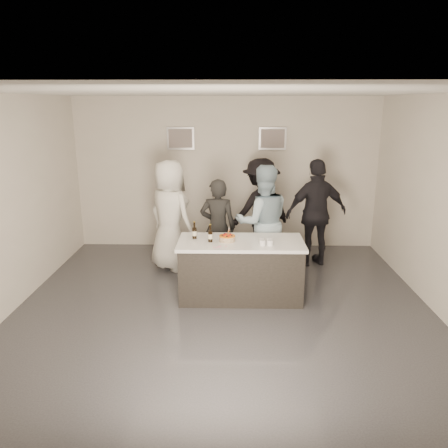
{
  "coord_description": "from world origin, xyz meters",
  "views": [
    {
      "loc": [
        0.12,
        -5.68,
        2.87
      ],
      "look_at": [
        0.0,
        0.5,
        1.15
      ],
      "focal_mm": 35.0,
      "sensor_mm": 36.0,
      "label": 1
    }
  ],
  "objects_px": {
    "beer_bottle_b": "(210,233)",
    "person_guest_back": "(260,209)",
    "beer_bottle_a": "(194,230)",
    "person_guest_left": "(170,216)",
    "bar_counter": "(241,269)",
    "cake": "(227,239)",
    "person_main_blue": "(263,222)",
    "person_guest_right": "(316,213)",
    "person_main_black": "(218,227)"
  },
  "relations": [
    {
      "from": "person_guest_back",
      "to": "beer_bottle_a",
      "type": "bearing_deg",
      "value": 28.47
    },
    {
      "from": "cake",
      "to": "beer_bottle_b",
      "type": "relative_size",
      "value": 0.91
    },
    {
      "from": "bar_counter",
      "to": "person_main_black",
      "type": "distance_m",
      "value": 1.09
    },
    {
      "from": "beer_bottle_b",
      "to": "person_guest_right",
      "type": "bearing_deg",
      "value": 39.5
    },
    {
      "from": "cake",
      "to": "beer_bottle_a",
      "type": "bearing_deg",
      "value": 167.63
    },
    {
      "from": "bar_counter",
      "to": "person_main_black",
      "type": "bearing_deg",
      "value": 111.44
    },
    {
      "from": "cake",
      "to": "person_main_black",
      "type": "xyz_separation_m",
      "value": [
        -0.17,
        0.96,
        -0.1
      ]
    },
    {
      "from": "beer_bottle_a",
      "to": "beer_bottle_b",
      "type": "bearing_deg",
      "value": -31.61
    },
    {
      "from": "person_main_blue",
      "to": "person_guest_right",
      "type": "distance_m",
      "value": 1.17
    },
    {
      "from": "person_guest_right",
      "to": "person_main_blue",
      "type": "bearing_deg",
      "value": 17.07
    },
    {
      "from": "cake",
      "to": "person_main_black",
      "type": "bearing_deg",
      "value": 100.05
    },
    {
      "from": "beer_bottle_b",
      "to": "person_main_blue",
      "type": "distance_m",
      "value": 1.23
    },
    {
      "from": "cake",
      "to": "person_guest_left",
      "type": "bearing_deg",
      "value": 129.84
    },
    {
      "from": "bar_counter",
      "to": "person_guest_right",
      "type": "xyz_separation_m",
      "value": [
        1.38,
        1.45,
        0.52
      ]
    },
    {
      "from": "beer_bottle_b",
      "to": "person_guest_back",
      "type": "bearing_deg",
      "value": 65.49
    },
    {
      "from": "person_main_blue",
      "to": "person_main_black",
      "type": "bearing_deg",
      "value": -16.34
    },
    {
      "from": "cake",
      "to": "beer_bottle_a",
      "type": "distance_m",
      "value": 0.51
    },
    {
      "from": "cake",
      "to": "person_main_black",
      "type": "relative_size",
      "value": 0.14
    },
    {
      "from": "person_main_blue",
      "to": "person_guest_right",
      "type": "bearing_deg",
      "value": -157.74
    },
    {
      "from": "bar_counter",
      "to": "person_main_blue",
      "type": "bearing_deg",
      "value": 66.26
    },
    {
      "from": "cake",
      "to": "beer_bottle_a",
      "type": "height_order",
      "value": "beer_bottle_a"
    },
    {
      "from": "person_guest_left",
      "to": "person_guest_back",
      "type": "distance_m",
      "value": 1.72
    },
    {
      "from": "cake",
      "to": "person_main_black",
      "type": "distance_m",
      "value": 0.99
    },
    {
      "from": "cake",
      "to": "beer_bottle_a",
      "type": "xyz_separation_m",
      "value": [
        -0.49,
        0.11,
        0.09
      ]
    },
    {
      "from": "beer_bottle_a",
      "to": "person_guest_back",
      "type": "height_order",
      "value": "person_guest_back"
    },
    {
      "from": "beer_bottle_b",
      "to": "person_guest_left",
      "type": "height_order",
      "value": "person_guest_left"
    },
    {
      "from": "person_guest_left",
      "to": "beer_bottle_b",
      "type": "bearing_deg",
      "value": 160.56
    },
    {
      "from": "cake",
      "to": "beer_bottle_b",
      "type": "xyz_separation_m",
      "value": [
        -0.25,
        -0.04,
        0.09
      ]
    },
    {
      "from": "bar_counter",
      "to": "beer_bottle_a",
      "type": "height_order",
      "value": "beer_bottle_a"
    },
    {
      "from": "person_guest_left",
      "to": "person_guest_back",
      "type": "relative_size",
      "value": 1.02
    },
    {
      "from": "cake",
      "to": "person_guest_left",
      "type": "distance_m",
      "value": 1.58
    },
    {
      "from": "beer_bottle_b",
      "to": "person_main_blue",
      "type": "xyz_separation_m",
      "value": [
        0.83,
        0.91,
        -0.07
      ]
    },
    {
      "from": "person_main_black",
      "to": "beer_bottle_b",
      "type": "bearing_deg",
      "value": 90.22
    },
    {
      "from": "person_main_black",
      "to": "person_guest_left",
      "type": "xyz_separation_m",
      "value": [
        -0.84,
        0.25,
        0.14
      ]
    },
    {
      "from": "beer_bottle_b",
      "to": "person_guest_back",
      "type": "height_order",
      "value": "person_guest_back"
    },
    {
      "from": "cake",
      "to": "person_guest_right",
      "type": "xyz_separation_m",
      "value": [
        1.58,
        1.46,
        0.03
      ]
    },
    {
      "from": "person_main_blue",
      "to": "person_guest_right",
      "type": "height_order",
      "value": "person_guest_right"
    },
    {
      "from": "person_main_black",
      "to": "person_guest_right",
      "type": "xyz_separation_m",
      "value": [
        1.75,
        0.5,
        0.13
      ]
    },
    {
      "from": "beer_bottle_a",
      "to": "person_main_black",
      "type": "xyz_separation_m",
      "value": [
        0.32,
        0.86,
        -0.2
      ]
    },
    {
      "from": "beer_bottle_b",
      "to": "person_guest_back",
      "type": "distance_m",
      "value": 2.05
    },
    {
      "from": "bar_counter",
      "to": "person_guest_back",
      "type": "relative_size",
      "value": 0.98
    },
    {
      "from": "bar_counter",
      "to": "person_guest_back",
      "type": "distance_m",
      "value": 1.92
    },
    {
      "from": "cake",
      "to": "person_guest_right",
      "type": "bearing_deg",
      "value": 42.81
    },
    {
      "from": "bar_counter",
      "to": "person_guest_left",
      "type": "relative_size",
      "value": 0.96
    },
    {
      "from": "beer_bottle_b",
      "to": "person_main_blue",
      "type": "bearing_deg",
      "value": 47.67
    },
    {
      "from": "cake",
      "to": "person_main_black",
      "type": "height_order",
      "value": "person_main_black"
    },
    {
      "from": "bar_counter",
      "to": "person_guest_right",
      "type": "distance_m",
      "value": 2.07
    },
    {
      "from": "bar_counter",
      "to": "cake",
      "type": "bearing_deg",
      "value": -176.83
    },
    {
      "from": "bar_counter",
      "to": "person_guest_back",
      "type": "bearing_deg",
      "value": 77.59
    },
    {
      "from": "bar_counter",
      "to": "beer_bottle_b",
      "type": "distance_m",
      "value": 0.74
    }
  ]
}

